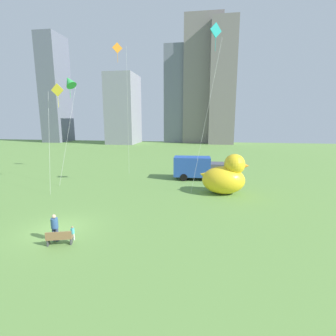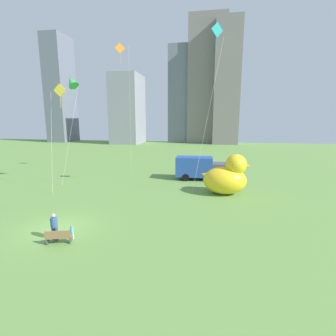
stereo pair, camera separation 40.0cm
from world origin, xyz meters
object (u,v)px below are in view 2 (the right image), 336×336
(giant_inflatable_duck, at_px, (227,177))
(kite_orange, at_px, (121,56))
(park_bench, at_px, (58,237))
(person_adult, at_px, (54,225))
(kite_green, at_px, (72,82))
(kite_teal, at_px, (216,41))
(person_child, at_px, (72,232))
(box_truck, at_px, (200,168))
(kite_yellow, at_px, (59,95))

(giant_inflatable_duck, distance_m, kite_orange, 19.84)
(park_bench, xyz_separation_m, giant_inflatable_duck, (10.52, 12.51, 1.27))
(person_adult, height_order, giant_inflatable_duck, giant_inflatable_duck)
(kite_green, bearing_deg, person_adult, -66.64)
(person_adult, xyz_separation_m, kite_teal, (9.56, 11.04, 13.30))
(kite_green, relative_size, kite_orange, 0.73)
(person_child, height_order, kite_orange, kite_orange)
(person_adult, height_order, person_child, person_adult)
(giant_inflatable_duck, height_order, box_truck, giant_inflatable_duck)
(person_adult, xyz_separation_m, kite_yellow, (-5.72, 10.51, 8.91))
(kite_orange, bearing_deg, box_truck, -4.22)
(box_truck, relative_size, kite_yellow, 0.58)
(giant_inflatable_duck, height_order, kite_yellow, kite_yellow)
(kite_green, bearing_deg, box_truck, 21.73)
(giant_inflatable_duck, relative_size, box_truck, 0.78)
(box_truck, distance_m, kite_teal, 14.56)
(park_bench, xyz_separation_m, person_adult, (-0.55, 0.47, 0.48))
(kite_yellow, relative_size, kite_orange, 0.65)
(giant_inflatable_duck, xyz_separation_m, kite_orange, (-13.09, 6.51, 13.41))
(kite_teal, xyz_separation_m, kite_orange, (-11.58, 7.51, 0.89))
(kite_yellow, bearing_deg, kite_orange, 65.26)
(giant_inflatable_duck, relative_size, kite_teal, 0.31)
(park_bench, relative_size, kite_teal, 0.10)
(giant_inflatable_duck, relative_size, kite_orange, 0.30)
(box_truck, height_order, kite_green, kite_green)
(box_truck, bearing_deg, kite_green, -158.27)
(park_bench, bearing_deg, kite_yellow, 119.76)
(person_adult, height_order, kite_orange, kite_orange)
(giant_inflatable_duck, relative_size, kite_yellow, 0.45)
(kite_orange, bearing_deg, person_adult, -83.79)
(box_truck, distance_m, kite_orange, 17.04)
(person_child, bearing_deg, kite_teal, 51.57)
(kite_yellow, bearing_deg, kite_teal, 1.98)
(giant_inflatable_duck, xyz_separation_m, kite_teal, (-1.52, -1.00, 12.51))
(kite_teal, bearing_deg, kite_orange, 147.01)
(person_child, height_order, kite_yellow, kite_yellow)
(kite_green, xyz_separation_m, kite_orange, (3.36, 6.11, 3.80))
(park_bench, bearing_deg, giant_inflatable_duck, 49.94)
(person_child, xyz_separation_m, box_truck, (7.07, 17.54, 0.95))
(giant_inflatable_duck, distance_m, kite_teal, 12.64)
(kite_orange, bearing_deg, kite_green, -118.79)
(giant_inflatable_duck, height_order, kite_green, kite_green)
(box_truck, bearing_deg, kite_orange, 175.78)
(person_child, bearing_deg, kite_green, 117.68)
(box_truck, xyz_separation_m, kite_teal, (1.48, -6.77, 12.81))
(park_bench, xyz_separation_m, kite_yellow, (-6.28, 10.98, 9.40))
(giant_inflatable_duck, bearing_deg, kite_yellow, -174.79)
(kite_teal, height_order, kite_yellow, kite_teal)
(person_child, relative_size, kite_orange, 0.05)
(kite_green, bearing_deg, giant_inflatable_duck, -1.41)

